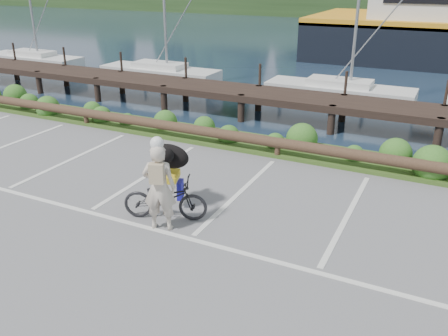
% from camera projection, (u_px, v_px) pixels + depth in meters
% --- Properties ---
extents(ground, '(72.00, 72.00, 0.00)m').
position_uv_depth(ground, '(200.00, 230.00, 9.77)').
color(ground, slate).
extents(harbor_backdrop, '(170.00, 160.00, 30.00)m').
position_uv_depth(harbor_backdrop, '(442.00, 6.00, 74.69)').
color(harbor_backdrop, '#19283C').
rests_on(harbor_backdrop, ground).
extents(vegetation_strip, '(34.00, 1.60, 0.10)m').
position_uv_depth(vegetation_strip, '(285.00, 148.00, 14.14)').
color(vegetation_strip, '#3D5B21').
rests_on(vegetation_strip, ground).
extents(log_rail, '(32.00, 0.30, 0.60)m').
position_uv_depth(log_rail, '(277.00, 158.00, 13.58)').
color(log_rail, '#443021').
rests_on(log_rail, ground).
extents(bicycle, '(1.91, 1.20, 0.95)m').
position_uv_depth(bicycle, '(165.00, 199.00, 10.06)').
color(bicycle, black).
rests_on(bicycle, ground).
extents(cyclist, '(0.78, 0.64, 1.85)m').
position_uv_depth(cyclist, '(159.00, 188.00, 9.50)').
color(cyclist, beige).
rests_on(cyclist, ground).
extents(dog, '(0.74, 1.03, 0.54)m').
position_uv_depth(dog, '(170.00, 156.00, 10.30)').
color(dog, black).
rests_on(dog, bicycle).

